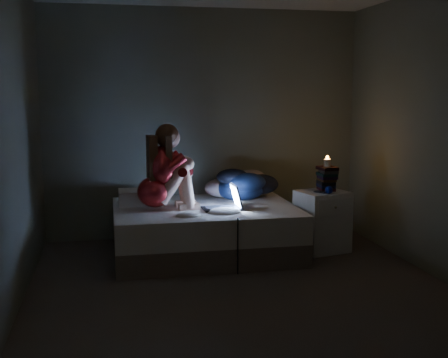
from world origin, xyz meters
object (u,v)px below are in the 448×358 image
object	(u,v)px
woman	(154,167)
laptop	(221,197)
nightstand	(322,221)
bed	(205,230)
candle	(327,164)
phone	(319,192)

from	to	relation	value
woman	laptop	distance (m)	0.72
woman	nightstand	distance (m)	1.86
bed	candle	bearing A→B (deg)	-2.73
woman	nightstand	xyz separation A→B (m)	(1.75, -0.03, -0.62)
bed	laptop	world-z (taller)	laptop
nightstand	bed	bearing A→B (deg)	161.51
bed	phone	world-z (taller)	phone
nightstand	phone	bearing A→B (deg)	-151.15
woman	laptop	xyz separation A→B (m)	(0.65, -0.12, -0.30)
candle	nightstand	bearing A→B (deg)	-144.44
woman	candle	size ratio (longest dim) A/B	10.73
bed	candle	distance (m)	1.46
laptop	phone	distance (m)	1.04
laptop	nightstand	xyz separation A→B (m)	(1.11, 0.09, -0.32)
laptop	phone	xyz separation A→B (m)	(1.04, 0.04, 0.00)
woman	candle	world-z (taller)	woman
laptop	phone	world-z (taller)	laptop
phone	laptop	bearing A→B (deg)	163.67
bed	woman	size ratio (longest dim) A/B	2.15
laptop	candle	world-z (taller)	candle
nightstand	laptop	bearing A→B (deg)	171.05
laptop	candle	size ratio (longest dim) A/B	4.67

